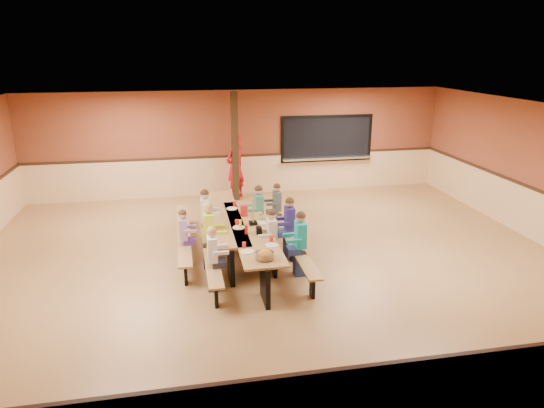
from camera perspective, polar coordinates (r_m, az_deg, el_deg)
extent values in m
plane|color=brown|center=(9.80, 0.00, -6.89)|extent=(12.00, 12.00, 0.00)
cube|color=brown|center=(14.09, -3.84, 7.17)|extent=(12.00, 0.04, 3.00)
cube|color=brown|center=(4.85, 11.52, -14.98)|extent=(12.00, 0.04, 3.00)
cube|color=white|center=(8.97, 0.00, 10.79)|extent=(12.00, 10.00, 0.04)
cube|color=black|center=(14.59, 6.45, 7.67)|extent=(2.60, 0.06, 1.20)
cube|color=silver|center=(14.61, 6.47, 5.41)|extent=(2.70, 0.28, 0.06)
cube|color=black|center=(13.48, -4.37, 6.67)|extent=(0.18, 0.18, 3.00)
cube|color=olive|center=(9.49, -2.46, -3.05)|extent=(0.75, 3.60, 0.04)
cube|color=black|center=(8.24, -0.82, -9.25)|extent=(0.08, 0.60, 0.70)
cube|color=black|center=(11.06, -3.62, -2.02)|extent=(0.08, 0.60, 0.70)
cube|color=olive|center=(9.52, -7.37, -4.98)|extent=(0.26, 3.60, 0.04)
cube|color=black|center=(9.61, -7.32, -6.21)|extent=(0.06, 0.18, 0.41)
cube|color=olive|center=(9.74, 2.38, -4.31)|extent=(0.26, 3.60, 0.04)
cube|color=black|center=(9.82, 2.37, -5.52)|extent=(0.06, 0.18, 0.41)
cube|color=olive|center=(10.28, -5.84, -1.45)|extent=(0.75, 3.60, 0.04)
cube|color=black|center=(8.99, -4.86, -6.89)|extent=(0.08, 0.60, 0.70)
cube|color=black|center=(11.87, -6.47, -0.70)|extent=(0.08, 0.60, 0.70)
cube|color=olive|center=(10.35, -10.35, -3.22)|extent=(0.26, 3.60, 0.04)
cube|color=black|center=(10.43, -10.28, -4.37)|extent=(0.06, 0.18, 0.41)
cube|color=olive|center=(10.48, -1.29, -2.66)|extent=(0.26, 3.60, 0.04)
cube|color=black|center=(10.56, -1.29, -3.80)|extent=(0.06, 0.18, 0.41)
imported|color=red|center=(13.75, -4.35, 4.38)|extent=(0.78, 0.77, 1.82)
cylinder|color=red|center=(10.18, -3.32, -0.81)|extent=(0.16, 0.16, 0.22)
cube|color=black|center=(9.21, -1.56, -3.12)|extent=(0.10, 0.14, 0.13)
cylinder|color=yellow|center=(9.50, -3.75, -2.37)|extent=(0.06, 0.06, 0.17)
cylinder|color=#B2140F|center=(9.20, -3.04, -3.05)|extent=(0.06, 0.06, 0.17)
cube|color=black|center=(9.71, -2.25, -2.24)|extent=(0.16, 0.16, 0.06)
cube|color=olive|center=(9.61, -2.27, -0.67)|extent=(0.02, 0.09, 0.50)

